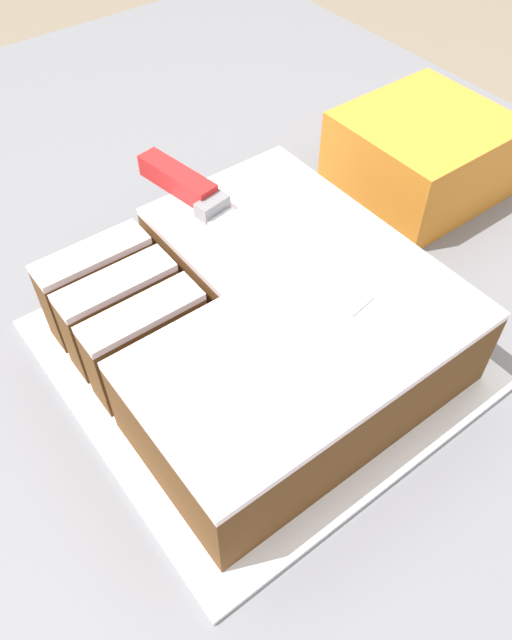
{
  "coord_description": "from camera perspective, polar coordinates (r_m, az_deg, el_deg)",
  "views": [
    {
      "loc": [
        0.35,
        -0.24,
        1.39
      ],
      "look_at": [
        0.05,
        -0.02,
        0.97
      ],
      "focal_mm": 35.0,
      "sensor_mm": 36.0,
      "label": 1
    }
  ],
  "objects": [
    {
      "name": "storage_box",
      "position": [
        0.78,
        14.84,
        14.34
      ],
      "size": [
        0.16,
        0.17,
        0.1
      ],
      "color": "orange",
      "rests_on": "countertop"
    },
    {
      "name": "cake",
      "position": [
        0.56,
        0.78,
        -0.09
      ],
      "size": [
        0.3,
        0.29,
        0.09
      ],
      "color": "brown",
      "rests_on": "cake_board"
    },
    {
      "name": "countertop",
      "position": [
        1.02,
        -1.0,
        -16.82
      ],
      "size": [
        1.4,
        1.1,
        0.92
      ],
      "color": "slate",
      "rests_on": "ground_plane"
    },
    {
      "name": "cake_board",
      "position": [
        0.59,
        0.0,
        -3.0
      ],
      "size": [
        0.35,
        0.34,
        0.01
      ],
      "color": "silver",
      "rests_on": "countertop"
    },
    {
      "name": "knife",
      "position": [
        0.6,
        -4.93,
        10.89
      ],
      "size": [
        0.27,
        0.07,
        0.02
      ],
      "rotation": [
        0.0,
        0.0,
        0.17
      ],
      "color": "silver",
      "rests_on": "cake"
    },
    {
      "name": "ground_plane",
      "position": [
        1.45,
        -0.74,
        -24.34
      ],
      "size": [
        8.0,
        8.0,
        0.0
      ],
      "primitive_type": "plane",
      "color": "#7F705B"
    }
  ]
}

